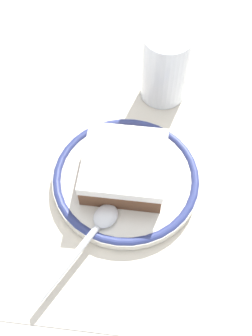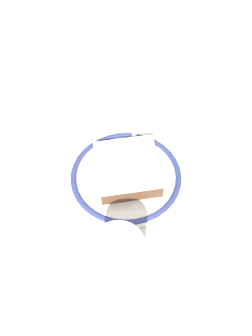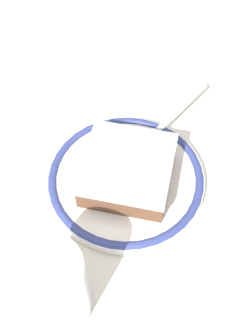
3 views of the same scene
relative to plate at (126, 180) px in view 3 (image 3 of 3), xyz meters
The scene contains 6 objects.
ground_plane 0.03m from the plate, ahead, with size 2.40×2.40×0.00m, color #B7B2A8.
placemat 0.03m from the plate, ahead, with size 0.42×0.31×0.00m, color beige.
plate is the anchor object (origin of this frame).
cake_slice 0.02m from the plate, 47.14° to the left, with size 0.10×0.10×0.04m.
spoon 0.09m from the plate, 160.20° to the left, with size 0.13×0.08×0.01m.
cup 0.16m from the plate, 12.82° to the right, with size 0.06×0.06×0.10m.
Camera 3 is at (0.25, 0.06, 0.46)m, focal length 48.34 mm.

